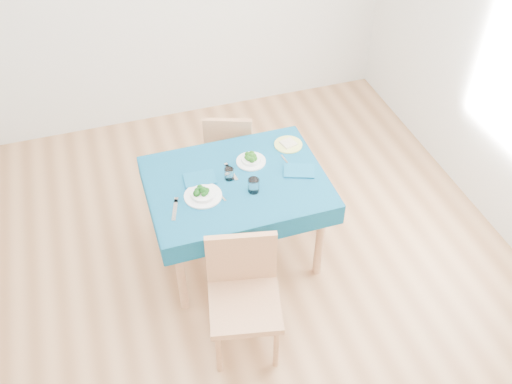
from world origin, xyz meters
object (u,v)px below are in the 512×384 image
object	(u,v)px
side_plate	(288,145)
chair_far	(230,146)
table	(237,219)
bowl_far	(251,158)
chair_near	(244,292)
bowl_near	(203,192)

from	to	relation	value
side_plate	chair_far	bearing A→B (deg)	123.51
table	chair_far	size ratio (longest dim) A/B	1.31
chair_far	bowl_far	xyz separation A→B (m)	(-0.00, -0.58, 0.32)
chair_far	side_plate	world-z (taller)	chair_far
table	side_plate	bearing A→B (deg)	28.38
table	chair_near	xyz separation A→B (m)	(-0.19, -0.78, 0.18)
table	side_plate	xyz separation A→B (m)	(0.48, 0.26, 0.38)
table	bowl_near	bearing A→B (deg)	-161.86
bowl_far	chair_near	bearing A→B (deg)	-110.07
chair_near	chair_far	xyz separation A→B (m)	(0.35, 1.52, -0.09)
side_plate	bowl_near	bearing A→B (deg)	-155.01
chair_near	side_plate	xyz separation A→B (m)	(0.67, 1.04, 0.21)
table	chair_far	xyz separation A→B (m)	(0.16, 0.74, 0.09)
side_plate	bowl_far	bearing A→B (deg)	-162.70
bowl_far	bowl_near	bearing A→B (deg)	-149.63
bowl_near	side_plate	size ratio (longest dim) A/B	1.22
bowl_near	bowl_far	world-z (taller)	bowl_near
chair_far	bowl_far	world-z (taller)	chair_far
bowl_near	bowl_far	xyz separation A→B (m)	(0.41, 0.24, -0.01)
table	chair_near	distance (m)	0.83
bowl_near	side_plate	xyz separation A→B (m)	(0.74, 0.34, -0.03)
chair_near	bowl_near	xyz separation A→B (m)	(-0.07, 0.70, 0.24)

